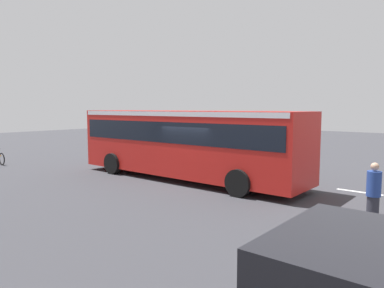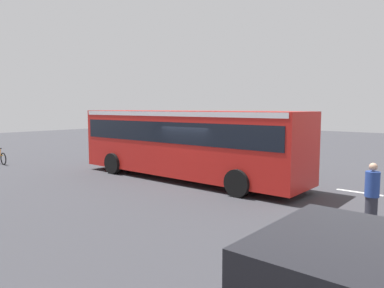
% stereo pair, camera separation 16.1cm
% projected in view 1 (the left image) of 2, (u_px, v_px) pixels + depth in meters
% --- Properties ---
extents(ground, '(80.00, 80.00, 0.00)m').
position_uv_depth(ground, '(198.00, 184.00, 15.63)').
color(ground, '#38383D').
extents(city_bus, '(11.54, 2.85, 3.15)m').
position_uv_depth(city_bus, '(185.00, 139.00, 16.44)').
color(city_bus, red).
rests_on(city_bus, ground).
extents(pedestrian, '(0.38, 0.38, 1.79)m').
position_uv_depth(pedestrian, '(373.00, 195.00, 9.93)').
color(pedestrian, '#2D2D38').
rests_on(pedestrian, ground).
extents(lane_dash_leftmost, '(2.00, 0.20, 0.01)m').
position_uv_depth(lane_dash_leftmost, '(363.00, 192.00, 13.99)').
color(lane_dash_leftmost, silver).
rests_on(lane_dash_leftmost, ground).
extents(lane_dash_left, '(2.00, 0.20, 0.01)m').
position_uv_depth(lane_dash_left, '(270.00, 179.00, 16.53)').
color(lane_dash_left, silver).
rests_on(lane_dash_left, ground).
extents(lane_dash_centre, '(2.00, 0.20, 0.01)m').
position_uv_depth(lane_dash_centre, '(202.00, 170.00, 19.06)').
color(lane_dash_centre, silver).
rests_on(lane_dash_centre, ground).
extents(lane_dash_right, '(2.00, 0.20, 0.01)m').
position_uv_depth(lane_dash_right, '(149.00, 163.00, 21.60)').
color(lane_dash_right, silver).
rests_on(lane_dash_right, ground).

